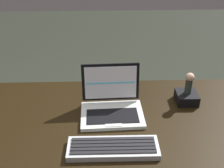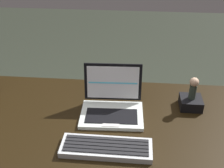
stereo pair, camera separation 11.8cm
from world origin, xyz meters
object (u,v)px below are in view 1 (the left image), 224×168
(figurine_stand, at_px, (187,97))
(figurine, at_px, (189,82))
(laptop_front, at_px, (112,105))
(external_keyboard, at_px, (113,148))

(figurine_stand, distance_m, figurine, 0.08)
(laptop_front, relative_size, figurine_stand, 2.83)
(laptop_front, bearing_deg, figurine_stand, 11.64)
(external_keyboard, height_order, figurine_stand, figurine_stand)
(laptop_front, bearing_deg, external_keyboard, -90.38)
(external_keyboard, bearing_deg, laptop_front, 89.62)
(laptop_front, height_order, external_keyboard, laptop_front)
(external_keyboard, bearing_deg, figurine, 40.97)
(laptop_front, relative_size, external_keyboard, 0.81)
(laptop_front, distance_m, external_keyboard, 0.24)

